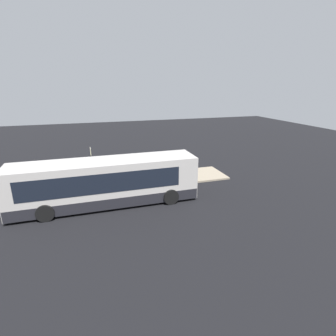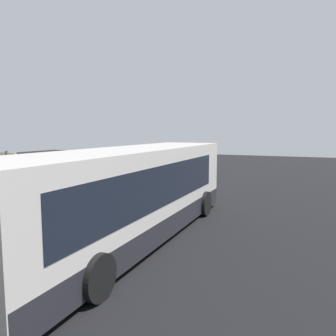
# 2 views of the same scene
# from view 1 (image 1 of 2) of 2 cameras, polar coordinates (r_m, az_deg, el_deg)

# --- Properties ---
(ground) EXTENTS (80.00, 80.00, 0.00)m
(ground) POSITION_cam_1_polar(r_m,az_deg,el_deg) (18.19, -12.42, -7.35)
(ground) COLOR black
(platform) EXTENTS (20.00, 3.30, 0.14)m
(platform) POSITION_cam_1_polar(r_m,az_deg,el_deg) (21.15, -13.30, -3.55)
(platform) COLOR gray
(platform) RESTS_ON ground
(bus_lead) EXTENTS (11.91, 2.81, 3.01)m
(bus_lead) POSITION_cam_1_polar(r_m,az_deg,el_deg) (17.44, -13.43, -3.19)
(bus_lead) COLOR #B2ADA8
(bus_lead) RESTS_ON ground
(passenger_boarding) EXTENTS (0.50, 0.50, 1.61)m
(passenger_boarding) POSITION_cam_1_polar(r_m,az_deg,el_deg) (22.54, -0.31, 0.79)
(passenger_boarding) COLOR silver
(passenger_boarding) RESTS_ON platform
(passenger_waiting) EXTENTS (0.58, 0.64, 1.81)m
(passenger_waiting) POSITION_cam_1_polar(r_m,az_deg,el_deg) (22.54, 2.85, 1.07)
(passenger_waiting) COLOR #6B604C
(passenger_waiting) RESTS_ON platform
(passenger_with_bags) EXTENTS (0.54, 0.38, 1.81)m
(passenger_with_bags) POSITION_cam_1_polar(r_m,az_deg,el_deg) (21.14, -1.51, -0.01)
(passenger_with_bags) COLOR #6B604C
(passenger_with_bags) RESTS_ON platform
(suitcase) EXTENTS (0.38, 0.20, 0.93)m
(suitcase) POSITION_cam_1_polar(r_m,az_deg,el_deg) (22.83, -1.72, -0.35)
(suitcase) COLOR maroon
(suitcase) RESTS_ON platform
(sign_post) EXTENTS (0.10, 0.88, 2.73)m
(sign_post) POSITION_cam_1_polar(r_m,az_deg,el_deg) (21.65, -16.37, 1.84)
(sign_post) COLOR #4C4C51
(sign_post) RESTS_ON platform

